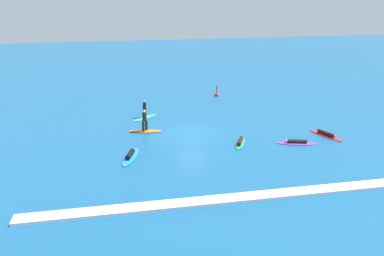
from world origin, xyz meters
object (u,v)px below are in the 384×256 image
surfer_on_green_board (240,142)px  surfer_on_teal_board (145,114)px  surfer_on_blue_board (130,156)px  marker_buoy (217,94)px  surfer_on_purple_board (296,142)px  surfer_on_orange_board (145,126)px  surfer_on_red_board (326,135)px

surfer_on_green_board → surfer_on_teal_board: size_ratio=0.99×
surfer_on_blue_board → marker_buoy: bearing=-15.7°
surfer_on_purple_board → surfer_on_blue_board: (-12.72, -0.23, 0.03)m
surfer_on_teal_board → surfer_on_blue_board: (-1.62, -8.56, -0.27)m
surfer_on_purple_board → marker_buoy: size_ratio=2.40×
surfer_on_green_board → surfer_on_blue_board: size_ratio=0.80×
surfer_on_green_board → surfer_on_blue_board: (-8.44, -1.02, 0.00)m
surfer_on_teal_board → surfer_on_blue_board: surfer_on_teal_board is taller
surfer_on_teal_board → surfer_on_purple_board: bearing=105.2°
surfer_on_teal_board → surfer_on_blue_board: size_ratio=0.81×
surfer_on_orange_board → surfer_on_blue_board: bearing=85.0°
surfer_on_orange_board → surfer_on_blue_board: (-1.37, -4.99, -0.34)m
surfer_on_green_board → surfer_on_teal_board: surfer_on_teal_board is taller
surfer_on_green_board → marker_buoy: (1.54, 13.70, 0.03)m
surfer_on_green_board → marker_buoy: bearing=19.8°
surfer_on_green_board → surfer_on_orange_board: 8.11m
surfer_on_orange_board → surfer_on_blue_board: surfer_on_orange_board is taller
surfer_on_green_board → surfer_on_purple_board: bearing=-74.3°
surfer_on_purple_board → surfer_on_blue_board: surfer_on_blue_board is taller
surfer_on_orange_board → marker_buoy: 12.99m
surfer_on_green_board → surfer_on_orange_board: bearing=86.8°
surfer_on_blue_board → surfer_on_purple_board: bearing=-70.5°
surfer_on_teal_board → surfer_on_orange_board: (-0.25, -3.56, 0.07)m
surfer_on_green_board → surfer_on_blue_board: bearing=123.1°
surfer_on_purple_board → surfer_on_orange_board: 12.31m
surfer_on_teal_board → marker_buoy: bearing=178.5°
surfer_on_green_board → surfer_on_red_board: size_ratio=0.81×
surfer_on_green_board → marker_buoy: 13.78m
surfer_on_green_board → surfer_on_teal_board: (-6.81, 7.54, 0.27)m
surfer_on_orange_board → surfer_on_purple_board: bearing=167.5°
surfer_on_red_board → surfer_on_blue_board: 15.85m
surfer_on_red_board → surfer_on_blue_board: surfer_on_blue_board is taller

